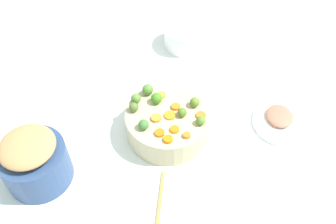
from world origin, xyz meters
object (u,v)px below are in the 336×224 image
Objects in this scene: metal_pot at (36,164)px; casserole_dish at (185,37)px; ham_plate at (282,123)px; serving_bowl_carrots at (168,123)px.

casserole_dish is (-0.02, 0.85, -0.02)m from metal_pot.
ham_plate is at bearing 51.91° from metal_pot.
serving_bowl_carrots is 1.38× the size of ham_plate.
metal_pot reaches higher than ham_plate.
serving_bowl_carrots is 1.41× the size of metal_pot.
casserole_dish is 0.58m from ham_plate.
casserole_dish is 0.87× the size of ham_plate.
serving_bowl_carrots is 1.59× the size of casserole_dish.
ham_plate is (0.54, 0.69, -0.06)m from metal_pot.
ham_plate is (0.31, 0.28, -0.04)m from serving_bowl_carrots.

